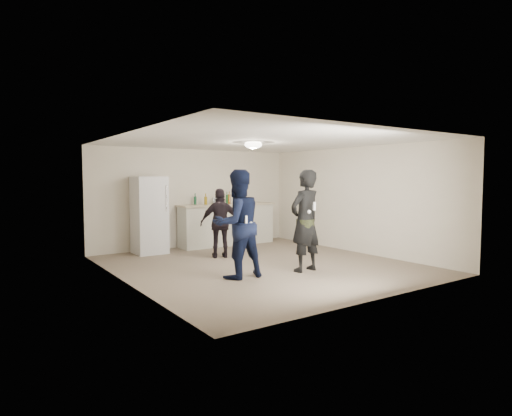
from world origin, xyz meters
TOP-DOWN VIEW (x-y plane):
  - floor at (0.00, 0.00)m, footprint 6.00×6.00m
  - ceiling at (0.00, 0.00)m, footprint 6.00×6.00m
  - wall_back at (0.00, 3.00)m, footprint 6.00×0.00m
  - wall_front at (0.00, -3.00)m, footprint 6.00×0.00m
  - wall_left at (-2.75, 0.00)m, footprint 0.00×6.00m
  - wall_right at (2.75, 0.00)m, footprint 0.00×6.00m
  - counter at (0.77, 2.67)m, footprint 2.60×0.56m
  - counter_top at (0.77, 2.67)m, footprint 2.68×0.64m
  - fridge at (-1.39, 2.60)m, footprint 0.70×0.70m
  - fridge_handle at (-1.11, 2.23)m, footprint 0.02×0.02m
  - ceiling_dome at (0.00, 0.30)m, footprint 0.36×0.36m
  - shaker at (0.44, 2.79)m, footprint 0.08×0.08m
  - man at (-1.00, -0.68)m, footprint 0.94×0.74m
  - woman at (0.34, -0.94)m, footprint 0.75×0.54m
  - camo_shorts at (0.34, -0.94)m, footprint 0.34×0.34m
  - spectator at (-0.28, 1.17)m, footprint 0.98×0.70m
  - remote_man at (-1.00, -0.96)m, footprint 0.04×0.04m
  - nunchuk_man at (-0.88, -0.93)m, footprint 0.07×0.07m
  - remote_woman at (0.34, -1.19)m, footprint 0.04×0.04m
  - nunchuk_woman at (0.24, -1.16)m, footprint 0.07×0.07m
  - bottle_cluster at (0.43, 2.71)m, footprint 0.99×0.25m

SIDE VIEW (x-z plane):
  - floor at x=0.00m, z-range 0.00..0.00m
  - counter at x=0.77m, z-range 0.00..1.05m
  - spectator at x=-0.28m, z-range 0.00..1.54m
  - camo_shorts at x=0.34m, z-range 0.71..0.99m
  - fridge at x=-1.39m, z-range 0.00..1.80m
  - man at x=-1.00m, z-range 0.00..1.92m
  - woman at x=0.34m, z-range 0.00..1.92m
  - nunchuk_man at x=-0.88m, z-range 0.95..1.01m
  - remote_man at x=-1.00m, z-range 0.98..1.12m
  - counter_top at x=0.77m, z-range 1.05..1.09m
  - nunchuk_woman at x=0.24m, z-range 1.11..1.18m
  - shaker at x=0.44m, z-range 1.09..1.26m
  - bottle_cluster at x=0.43m, z-range 1.08..1.32m
  - wall_back at x=0.00m, z-range -1.75..4.25m
  - wall_front at x=0.00m, z-range -1.75..4.25m
  - wall_left at x=-2.75m, z-range -1.75..4.25m
  - wall_right at x=2.75m, z-range -1.75..4.25m
  - remote_woman at x=0.34m, z-range 1.18..1.32m
  - fridge_handle at x=-1.11m, z-range 1.00..1.60m
  - ceiling_dome at x=0.00m, z-range 2.37..2.53m
  - ceiling at x=0.00m, z-range 2.50..2.50m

